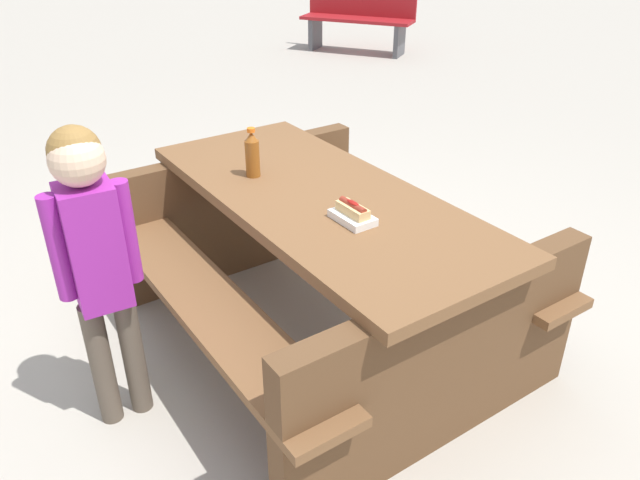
# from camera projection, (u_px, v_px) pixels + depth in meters

# --- Properties ---
(ground_plane) EXTENTS (30.00, 30.00, 0.00)m
(ground_plane) POSITION_uv_depth(u_px,v_px,m) (320.00, 335.00, 2.96)
(ground_plane) COLOR #ADA599
(ground_plane) RESTS_ON ground
(picnic_table) EXTENTS (1.84, 1.46, 0.75)m
(picnic_table) POSITION_uv_depth(u_px,v_px,m) (320.00, 256.00, 2.74)
(picnic_table) COLOR brown
(picnic_table) RESTS_ON ground
(soda_bottle) EXTENTS (0.06, 0.06, 0.22)m
(soda_bottle) POSITION_uv_depth(u_px,v_px,m) (252.00, 154.00, 2.71)
(soda_bottle) COLOR brown
(soda_bottle) RESTS_ON picnic_table
(hotdog_tray) EXTENTS (0.18, 0.12, 0.08)m
(hotdog_tray) POSITION_uv_depth(u_px,v_px,m) (353.00, 214.00, 2.35)
(hotdog_tray) COLOR white
(hotdog_tray) RESTS_ON picnic_table
(child_in_coat) EXTENTS (0.19, 0.30, 1.21)m
(child_in_coat) POSITION_uv_depth(u_px,v_px,m) (95.00, 247.00, 2.14)
(child_in_coat) COLOR brown
(child_in_coat) RESTS_ON ground
(park_bench_near) EXTENTS (1.46, 1.18, 0.85)m
(park_bench_near) POSITION_uv_depth(u_px,v_px,m) (359.00, 17.00, 8.21)
(park_bench_near) COLOR maroon
(park_bench_near) RESTS_ON ground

